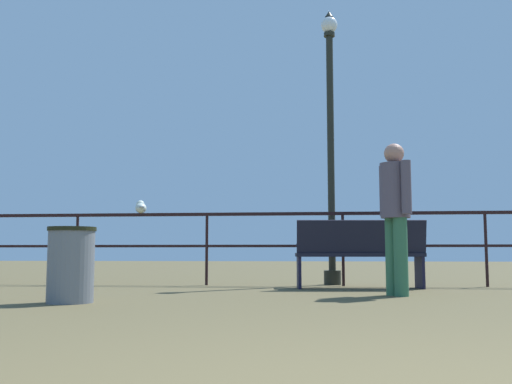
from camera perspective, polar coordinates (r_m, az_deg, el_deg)
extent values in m
cube|color=black|center=(8.98, 8.41, -2.08)|extent=(25.03, 0.05, 0.05)
cube|color=black|center=(8.96, 8.46, -5.21)|extent=(25.03, 0.04, 0.04)
cylinder|color=black|center=(9.72, -17.04, -5.38)|extent=(0.04, 0.04, 1.09)
cylinder|color=black|center=(9.11, -4.82, -5.60)|extent=(0.04, 0.04, 1.09)
cylinder|color=black|center=(8.96, 8.47, -5.56)|extent=(0.04, 0.04, 1.09)
cylinder|color=black|center=(9.29, 21.49, -5.22)|extent=(0.04, 0.04, 1.09)
cube|color=black|center=(8.41, 9.99, -6.04)|extent=(1.81, 0.62, 0.05)
cube|color=black|center=(8.21, 10.21, -4.37)|extent=(1.78, 0.31, 0.48)
cube|color=black|center=(8.60, 15.64, -7.47)|extent=(0.08, 0.41, 0.47)
cube|color=black|center=(8.76, 15.27, -5.00)|extent=(0.07, 0.32, 0.04)
cube|color=black|center=(8.31, 4.21, -7.73)|extent=(0.08, 0.41, 0.47)
cube|color=black|center=(8.49, 4.11, -5.17)|extent=(0.07, 0.32, 0.04)
cylinder|color=black|center=(9.30, 7.45, -8.26)|extent=(0.27, 0.27, 0.22)
cylinder|color=black|center=(9.42, 7.29, 3.97)|extent=(0.11, 0.11, 3.78)
cylinder|color=black|center=(9.93, 7.14, 14.94)|extent=(0.18, 0.18, 0.06)
sphere|color=white|center=(9.99, 7.13, 15.82)|extent=(0.27, 0.27, 0.27)
cone|color=black|center=(10.06, 7.12, 16.80)|extent=(0.13, 0.13, 0.10)
cylinder|color=#306646|center=(7.01, 13.90, -6.14)|extent=(0.16, 0.16, 0.91)
cylinder|color=#306646|center=(7.16, 13.13, -6.15)|extent=(0.16, 0.16, 0.91)
cylinder|color=#534958|center=(7.12, 13.36, 0.14)|extent=(0.34, 0.34, 0.65)
cylinder|color=#534958|center=(6.93, 14.40, 0.48)|extent=(0.12, 0.12, 0.62)
cylinder|color=#534958|center=(7.32, 12.37, 0.11)|extent=(0.12, 0.12, 0.62)
sphere|color=tan|center=(7.18, 13.28, 3.67)|extent=(0.24, 0.24, 0.24)
ellipsoid|color=silver|center=(9.39, -11.14, -1.56)|extent=(0.26, 0.33, 0.16)
ellipsoid|color=gray|center=(9.39, -11.13, -1.42)|extent=(0.21, 0.29, 0.06)
sphere|color=silver|center=(9.53, -11.18, -1.19)|extent=(0.13, 0.13, 0.13)
cone|color=gold|center=(9.61, -11.22, -1.23)|extent=(0.07, 0.07, 0.05)
cube|color=gray|center=(9.24, -11.07, -1.44)|extent=(0.10, 0.12, 0.02)
cylinder|color=slate|center=(6.25, -17.57, -6.94)|extent=(0.46, 0.46, 0.72)
cylinder|color=black|center=(6.25, -17.46, -3.45)|extent=(0.48, 0.48, 0.04)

